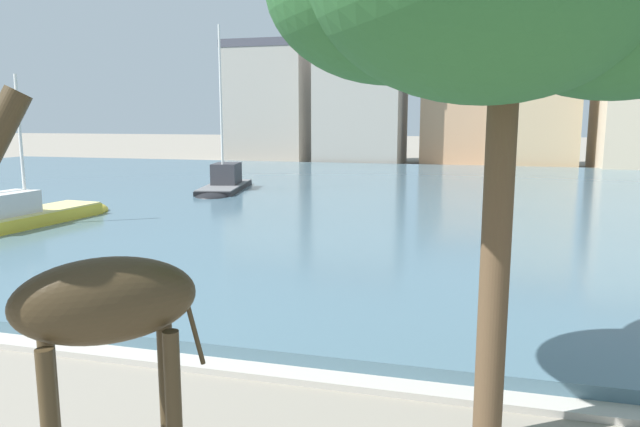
% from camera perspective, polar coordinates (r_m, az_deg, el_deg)
% --- Properties ---
extents(harbor_water, '(88.60, 43.87, 0.36)m').
position_cam_1_polar(harbor_water, '(31.71, 8.35, 1.45)').
color(harbor_water, '#476675').
rests_on(harbor_water, ground).
extents(quay_edge_coping, '(88.60, 0.50, 0.12)m').
position_cam_1_polar(quay_edge_coping, '(10.67, -6.39, -15.06)').
color(quay_edge_coping, '#ADA89E').
rests_on(quay_edge_coping, ground).
extents(giraffe_statue, '(2.48, 2.12, 5.00)m').
position_cam_1_polar(giraffe_statue, '(6.28, -21.53, -8.93)').
color(giraffe_statue, '#382B19').
rests_on(giraffe_statue, ground).
extents(sailboat_yellow, '(2.46, 8.75, 6.09)m').
position_cam_1_polar(sailboat_yellow, '(25.31, -26.73, -0.50)').
color(sailboat_yellow, gold).
rests_on(sailboat_yellow, ground).
extents(sailboat_black, '(3.29, 7.35, 9.53)m').
position_cam_1_polar(sailboat_black, '(33.86, -9.41, 2.65)').
color(sailboat_black, black).
rests_on(sailboat_black, ground).
extents(townhouse_narrow_midrow, '(8.53, 5.27, 12.30)m').
position_cam_1_polar(townhouse_narrow_midrow, '(62.08, -5.15, 10.84)').
color(townhouse_narrow_midrow, gray).
rests_on(townhouse_narrow_midrow, ground).
extents(townhouse_wide_warehouse, '(8.34, 7.86, 11.81)m').
position_cam_1_polar(townhouse_wide_warehouse, '(58.47, 4.10, 10.71)').
color(townhouse_wide_warehouse, gray).
rests_on(townhouse_wide_warehouse, ground).
extents(townhouse_corner_house, '(6.47, 5.99, 8.84)m').
position_cam_1_polar(townhouse_corner_house, '(59.16, 13.13, 9.04)').
color(townhouse_corner_house, tan).
rests_on(townhouse_corner_house, ground).
extents(townhouse_tall_gabled, '(5.40, 7.10, 11.84)m').
position_cam_1_polar(townhouse_tall_gabled, '(57.65, 21.20, 10.15)').
color(townhouse_tall_gabled, tan).
rests_on(townhouse_tall_gabled, ground).
extents(townhouse_end_terrace, '(5.99, 8.13, 12.54)m').
position_cam_1_polar(townhouse_end_terrace, '(56.98, 28.52, 10.03)').
color(townhouse_end_terrace, '#C6B293').
rests_on(townhouse_end_terrace, ground).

